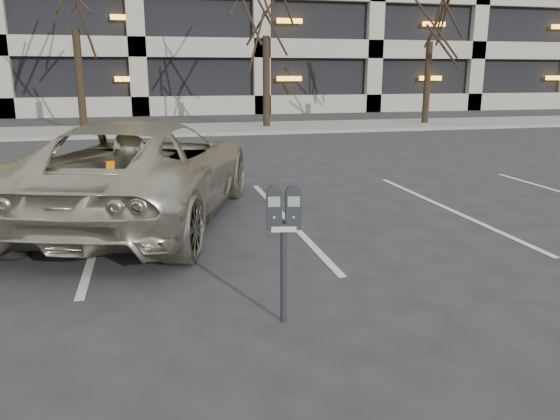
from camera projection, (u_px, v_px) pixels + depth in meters
The scene contains 5 objects.
ground at pixel (215, 279), 6.07m from camera, with size 140.00×140.00×0.00m, color #28282B.
sidewalk at pixel (166, 130), 21.14m from camera, with size 80.00×4.00×0.12m, color gray.
stall_lines at pixel (100, 230), 7.92m from camera, with size 16.90×5.20×0.00m.
parking_meter at pixel (284, 221), 4.80m from camera, with size 0.34×0.18×1.25m.
suv_silver at pixel (142, 170), 8.35m from camera, with size 4.15×6.08×1.55m.
Camera 1 is at (-0.61, -5.71, 2.23)m, focal length 35.00 mm.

